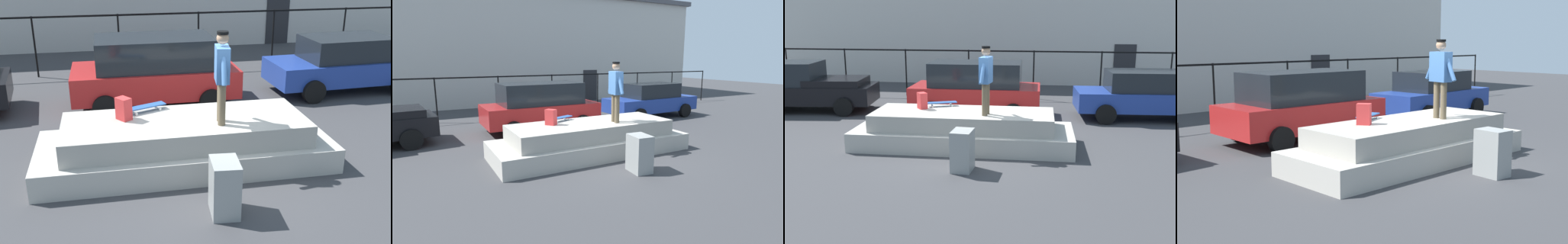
# 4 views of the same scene
# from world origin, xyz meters

# --- Properties ---
(ground_plane) EXTENTS (60.00, 60.00, 0.00)m
(ground_plane) POSITION_xyz_m (0.00, 0.00, 0.00)
(ground_plane) COLOR #38383A
(concrete_ledge) EXTENTS (5.72, 2.08, 0.93)m
(concrete_ledge) POSITION_xyz_m (-0.37, 0.21, 0.42)
(concrete_ledge) COLOR #ADA89E
(concrete_ledge) RESTS_ON ground_plane
(skateboarder) EXTENTS (0.31, 0.95, 1.73)m
(skateboarder) POSITION_xyz_m (0.26, -0.10, 1.94)
(skateboarder) COLOR brown
(skateboarder) RESTS_ON concrete_ledge
(skateboard) EXTENTS (0.83, 0.49, 0.12)m
(skateboard) POSITION_xyz_m (-1.07, 0.80, 1.04)
(skateboard) COLOR #264C8C
(skateboard) RESTS_ON concrete_ledge
(backpack) EXTENTS (0.33, 0.34, 0.44)m
(backpack) POSITION_xyz_m (-1.53, 0.43, 1.15)
(backpack) COLOR red
(backpack) RESTS_ON concrete_ledge
(car_black_pickup_near) EXTENTS (4.47, 2.38, 1.76)m
(car_black_pickup_near) POSITION_xyz_m (-6.57, 3.91, 0.88)
(car_black_pickup_near) COLOR black
(car_black_pickup_near) RESTS_ON ground_plane
(car_red_hatchback_mid) EXTENTS (4.32, 2.20, 1.84)m
(car_red_hatchback_mid) POSITION_xyz_m (-0.55, 3.90, 0.96)
(car_red_hatchback_mid) COLOR #B21E1E
(car_red_hatchback_mid) RESTS_ON ground_plane
(car_blue_sedan_far) EXTENTS (4.55, 2.15, 1.60)m
(car_blue_sedan_far) POSITION_xyz_m (5.04, 4.10, 0.82)
(car_blue_sedan_far) COLOR navy
(car_blue_sedan_far) RESTS_ON ground_plane
(utility_box) EXTENTS (0.49, 0.63, 0.93)m
(utility_box) POSITION_xyz_m (-0.07, -1.70, 0.46)
(utility_box) COLOR gray
(utility_box) RESTS_ON ground_plane
(fence_row) EXTENTS (24.06, 0.06, 1.96)m
(fence_row) POSITION_xyz_m (0.00, 7.31, 1.40)
(fence_row) COLOR black
(fence_row) RESTS_ON ground_plane
(warehouse_building) EXTENTS (28.12, 8.50, 6.87)m
(warehouse_building) POSITION_xyz_m (0.00, 14.94, 3.45)
(warehouse_building) COLOR beige
(warehouse_building) RESTS_ON ground_plane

